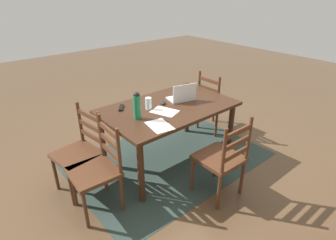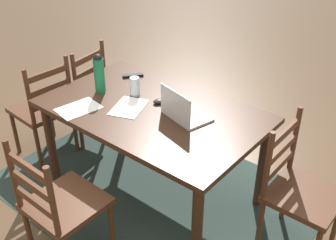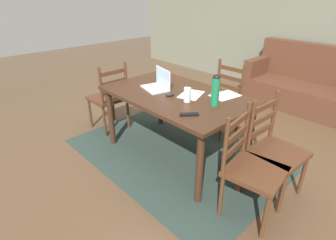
% 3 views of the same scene
% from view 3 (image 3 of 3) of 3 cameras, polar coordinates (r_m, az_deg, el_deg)
% --- Properties ---
extents(ground_plane, '(14.00, 14.00, 0.00)m').
position_cam_3_polar(ground_plane, '(3.27, 1.52, -7.09)').
color(ground_plane, brown).
extents(area_rug, '(2.42, 1.69, 0.01)m').
position_cam_3_polar(area_rug, '(3.26, 1.52, -7.05)').
color(area_rug, '#283833').
rests_on(area_rug, ground).
extents(wall_back, '(8.00, 0.12, 2.70)m').
position_cam_3_polar(wall_back, '(5.35, 26.98, 18.90)').
color(wall_back, '#6B6D5B').
rests_on(wall_back, ground).
extents(dining_table, '(1.59, 0.98, 0.77)m').
position_cam_3_polar(dining_table, '(2.95, 1.68, 4.03)').
color(dining_table, '#382114').
rests_on(dining_table, ground).
extents(chair_right_near, '(0.50, 0.50, 0.95)m').
position_cam_3_polar(chair_right_near, '(2.34, 17.29, -9.86)').
color(chair_right_near, '#4C2B19').
rests_on(chair_right_near, ground).
extents(chair_right_far, '(0.46, 0.46, 0.95)m').
position_cam_3_polar(chair_right_far, '(2.65, 21.74, -6.02)').
color(chair_right_far, '#4C2B19').
rests_on(chair_right_far, ground).
extents(chair_left_near, '(0.44, 0.44, 0.95)m').
position_cam_3_polar(chair_left_near, '(3.72, -12.51, 4.65)').
color(chair_left_near, '#4C2B19').
rests_on(chair_left_near, ground).
extents(chair_far_head, '(0.44, 0.44, 0.95)m').
position_cam_3_polar(chair_far_head, '(3.65, 11.32, 4.32)').
color(chair_far_head, '#4C2B19').
rests_on(chair_far_head, ground).
extents(couch, '(1.80, 0.80, 1.00)m').
position_cam_3_polar(couch, '(4.96, 27.25, 6.45)').
color(couch, '#512D1E').
rests_on(couch, ground).
extents(laptop, '(0.37, 0.29, 0.23)m').
position_cam_3_polar(laptop, '(3.05, -2.07, 7.79)').
color(laptop, silver).
rests_on(laptop, dining_table).
extents(water_bottle, '(0.08, 0.08, 0.31)m').
position_cam_3_polar(water_bottle, '(2.60, 10.12, 6.45)').
color(water_bottle, '#197247').
rests_on(water_bottle, dining_table).
extents(drinking_glass, '(0.07, 0.07, 0.14)m').
position_cam_3_polar(drinking_glass, '(2.68, 4.13, 5.39)').
color(drinking_glass, silver).
rests_on(drinking_glass, dining_table).
extents(computer_mouse, '(0.10, 0.12, 0.03)m').
position_cam_3_polar(computer_mouse, '(2.83, 0.42, 5.50)').
color(computer_mouse, black).
rests_on(computer_mouse, dining_table).
extents(tv_remote, '(0.14, 0.16, 0.02)m').
position_cam_3_polar(tv_remote, '(2.40, 4.57, 1.21)').
color(tv_remote, black).
rests_on(tv_remote, dining_table).
extents(paper_stack_left, '(0.30, 0.35, 0.00)m').
position_cam_3_polar(paper_stack_left, '(2.88, 4.98, 5.45)').
color(paper_stack_left, white).
rests_on(paper_stack_left, dining_table).
extents(paper_stack_right, '(0.26, 0.33, 0.00)m').
position_cam_3_polar(paper_stack_right, '(2.91, 12.10, 5.16)').
color(paper_stack_right, white).
rests_on(paper_stack_right, dining_table).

